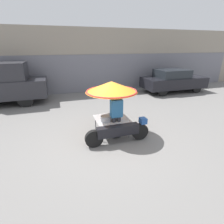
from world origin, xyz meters
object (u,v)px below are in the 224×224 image
(vendor_motorcycle_cart, at_px, (112,96))
(vendor_person, at_px, (116,114))
(parked_car, at_px, (173,80))
(potted_plant, at_px, (192,80))

(vendor_motorcycle_cart, bearing_deg, vendor_person, -72.72)
(vendor_motorcycle_cart, bearing_deg, parked_car, 38.82)
(vendor_motorcycle_cart, relative_size, parked_car, 0.51)
(parked_car, xyz_separation_m, potted_plant, (2.56, 1.04, -0.32))
(potted_plant, bearing_deg, parked_car, -157.79)
(vendor_motorcycle_cart, bearing_deg, potted_plant, 34.31)
(vendor_person, relative_size, parked_car, 0.37)
(vendor_person, distance_m, parked_car, 7.44)
(vendor_person, bearing_deg, vendor_motorcycle_cart, 107.28)
(vendor_motorcycle_cart, distance_m, potted_plant, 10.08)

